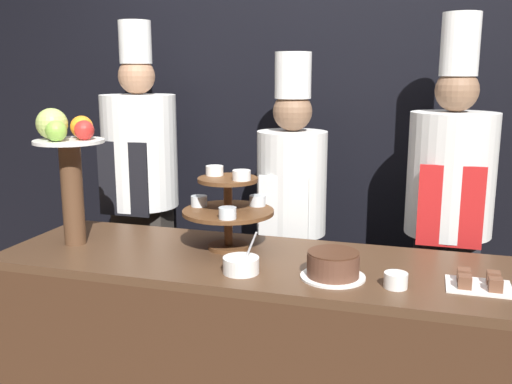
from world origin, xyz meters
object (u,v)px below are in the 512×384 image
Objects in this scene: chef_left at (141,183)px; chef_center_left at (291,209)px; fruit_pedestal at (68,156)px; tiered_stand at (228,205)px; serving_bowl_near at (241,265)px; chef_center_right at (449,208)px; cake_round at (333,265)px; cake_square_tray at (479,282)px; cup_white at (396,280)px.

chef_center_left is (0.83, 0.00, -0.08)m from chef_left.
tiered_stand is at bearing 10.33° from fruit_pedestal.
serving_bowl_near is 1.09m from chef_center_right.
cake_round is at bearing -24.82° from tiered_stand.
cake_square_tray is at bearing -82.90° from chef_center_right.
chef_left is 1.57m from chef_center_right.
chef_center_right reaches higher than cup_white.
chef_left is 1.00× the size of chef_center_right.
cake_round is 1.46× the size of serving_bowl_near.
cup_white is 0.81m from chef_center_right.
chef_center_left reaches higher than serving_bowl_near.
cake_round reaches higher than cup_white.
cup_white is 0.04× the size of chef_center_right.
cup_white is at bearing 1.21° from serving_bowl_near.
chef_left is (-0.68, 0.53, -0.05)m from tiered_stand.
cake_round is (1.15, -0.10, -0.34)m from fruit_pedestal.
tiered_stand is 0.54m from cake_round.
chef_left is 1.10× the size of chef_center_left.
tiered_stand is 0.56m from chef_center_left.
fruit_pedestal is 7.16× the size of cup_white.
cake_round is at bearing 7.74° from serving_bowl_near.
chef_center_right is (0.74, 0.80, 0.09)m from serving_bowl_near.
tiered_stand is 0.21× the size of chef_left.
chef_left is (-1.16, 0.75, 0.10)m from cake_round.
cake_round is at bearing -118.69° from chef_center_right.
cake_square_tray is (1.65, -0.05, -0.37)m from fruit_pedestal.
fruit_pedestal reaches higher than cake_round.
cake_round is 1.09× the size of cake_square_tray.
chef_center_right reaches higher than cake_round.
cup_white is 0.04× the size of chef_left.
cup_white is (1.37, -0.13, -0.36)m from fruit_pedestal.
cake_square_tray is 0.12× the size of chef_left.
chef_center_left is at bearing 113.89° from cake_round.
cake_square_tray is at bearing 5.86° from cake_round.
chef_center_left reaches higher than fruit_pedestal.
fruit_pedestal is at bearing 175.10° from cake_round.
fruit_pedestal is at bearing -157.31° from chef_center_right.
chef_center_left reaches higher than cake_round.
serving_bowl_near is at bearing -61.66° from tiered_stand.
chef_left is at bearing 147.15° from cake_round.
serving_bowl_near is (0.81, -0.14, -0.35)m from fruit_pedestal.
chef_left is at bearing 150.48° from cup_white.
chef_center_right is (1.57, 0.00, -0.03)m from chef_left.
fruit_pedestal is 1.69m from cake_square_tray.
chef_left is 0.83m from chef_center_left.
serving_bowl_near is at bearing -173.38° from cake_square_tray.
cake_square_tray is 1.81m from chef_left.
serving_bowl_near reaches higher than cup_white.
cup_white is 0.29m from cake_square_tray.
chef_center_right is at bearing 30.82° from tiered_stand.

